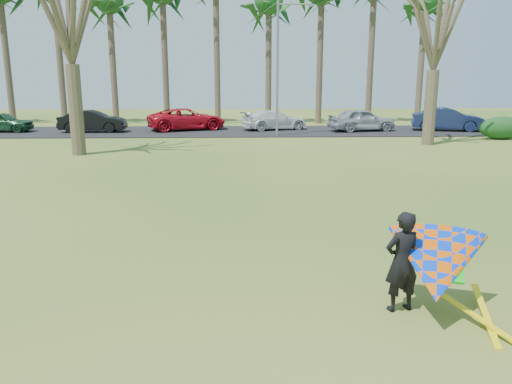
{
  "coord_description": "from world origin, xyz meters",
  "views": [
    {
      "loc": [
        -0.39,
        -8.91,
        3.62
      ],
      "look_at": [
        0.0,
        2.0,
        1.1
      ],
      "focal_mm": 35.0,
      "sensor_mm": 36.0,
      "label": 1
    }
  ],
  "objects_px": {
    "car_2": "(187,119)",
    "car_5": "(448,119)",
    "car_1": "(93,121)",
    "bare_tree_right": "(437,19)",
    "car_4": "(362,120)",
    "kite_flyer": "(433,265)",
    "bare_tree_left": "(67,1)",
    "car_0": "(2,122)",
    "car_3": "(274,120)",
    "streetlight": "(280,63)"
  },
  "relations": [
    {
      "from": "car_2",
      "to": "car_5",
      "type": "bearing_deg",
      "value": -114.87
    },
    {
      "from": "car_1",
      "to": "bare_tree_right",
      "type": "bearing_deg",
      "value": -108.91
    },
    {
      "from": "car_4",
      "to": "car_5",
      "type": "distance_m",
      "value": 5.89
    },
    {
      "from": "car_5",
      "to": "kite_flyer",
      "type": "relative_size",
      "value": 1.96
    },
    {
      "from": "bare_tree_left",
      "to": "car_1",
      "type": "relative_size",
      "value": 2.25
    },
    {
      "from": "bare_tree_right",
      "to": "car_5",
      "type": "height_order",
      "value": "bare_tree_right"
    },
    {
      "from": "car_0",
      "to": "car_3",
      "type": "distance_m",
      "value": 18.2
    },
    {
      "from": "streetlight",
      "to": "car_3",
      "type": "relative_size",
      "value": 1.74
    },
    {
      "from": "car_1",
      "to": "car_4",
      "type": "xyz_separation_m",
      "value": [
        17.94,
        0.03,
        0.05
      ]
    },
    {
      "from": "car_3",
      "to": "car_4",
      "type": "height_order",
      "value": "car_4"
    },
    {
      "from": "car_3",
      "to": "bare_tree_right",
      "type": "bearing_deg",
      "value": -153.48
    },
    {
      "from": "bare_tree_left",
      "to": "kite_flyer",
      "type": "height_order",
      "value": "bare_tree_left"
    },
    {
      "from": "bare_tree_right",
      "to": "car_2",
      "type": "height_order",
      "value": "bare_tree_right"
    },
    {
      "from": "car_2",
      "to": "car_5",
      "type": "height_order",
      "value": "car_5"
    },
    {
      "from": "car_2",
      "to": "car_3",
      "type": "height_order",
      "value": "car_2"
    },
    {
      "from": "car_0",
      "to": "car_2",
      "type": "xyz_separation_m",
      "value": [
        12.15,
        0.85,
        0.08
      ]
    },
    {
      "from": "car_2",
      "to": "car_5",
      "type": "xyz_separation_m",
      "value": [
        17.73,
        -1.1,
        0.03
      ]
    },
    {
      "from": "streetlight",
      "to": "car_5",
      "type": "distance_m",
      "value": 12.5
    },
    {
      "from": "car_2",
      "to": "car_5",
      "type": "relative_size",
      "value": 1.14
    },
    {
      "from": "car_2",
      "to": "car_5",
      "type": "distance_m",
      "value": 17.77
    },
    {
      "from": "bare_tree_left",
      "to": "car_2",
      "type": "xyz_separation_m",
      "value": [
        4.09,
        10.75,
        -6.12
      ]
    },
    {
      "from": "bare_tree_right",
      "to": "bare_tree_left",
      "type": "bearing_deg",
      "value": -170.54
    },
    {
      "from": "car_0",
      "to": "car_5",
      "type": "bearing_deg",
      "value": -90.18
    },
    {
      "from": "streetlight",
      "to": "car_5",
      "type": "height_order",
      "value": "streetlight"
    },
    {
      "from": "car_1",
      "to": "car_4",
      "type": "bearing_deg",
      "value": -90.55
    },
    {
      "from": "bare_tree_right",
      "to": "streetlight",
      "type": "height_order",
      "value": "bare_tree_right"
    },
    {
      "from": "bare_tree_right",
      "to": "car_1",
      "type": "bearing_deg",
      "value": 161.74
    },
    {
      "from": "car_1",
      "to": "bare_tree_left",
      "type": "bearing_deg",
      "value": -168.83
    },
    {
      "from": "car_4",
      "to": "streetlight",
      "type": "bearing_deg",
      "value": 101.55
    },
    {
      "from": "car_4",
      "to": "kite_flyer",
      "type": "height_order",
      "value": "kite_flyer"
    },
    {
      "from": "bare_tree_left",
      "to": "car_4",
      "type": "height_order",
      "value": "bare_tree_left"
    },
    {
      "from": "car_5",
      "to": "kite_flyer",
      "type": "height_order",
      "value": "kite_flyer"
    },
    {
      "from": "bare_tree_left",
      "to": "car_5",
      "type": "distance_m",
      "value": 24.62
    },
    {
      "from": "bare_tree_left",
      "to": "car_3",
      "type": "height_order",
      "value": "bare_tree_left"
    },
    {
      "from": "bare_tree_right",
      "to": "car_4",
      "type": "relative_size",
      "value": 2.07
    },
    {
      "from": "streetlight",
      "to": "kite_flyer",
      "type": "relative_size",
      "value": 3.35
    },
    {
      "from": "bare_tree_left",
      "to": "car_2",
      "type": "relative_size",
      "value": 1.83
    },
    {
      "from": "car_3",
      "to": "car_5",
      "type": "relative_size",
      "value": 0.98
    },
    {
      "from": "car_0",
      "to": "car_4",
      "type": "height_order",
      "value": "car_4"
    },
    {
      "from": "bare_tree_left",
      "to": "car_5",
      "type": "relative_size",
      "value": 2.07
    },
    {
      "from": "car_0",
      "to": "car_1",
      "type": "xyz_separation_m",
      "value": [
        6.05,
        -0.29,
        0.05
      ]
    },
    {
      "from": "bare_tree_left",
      "to": "car_2",
      "type": "height_order",
      "value": "bare_tree_left"
    },
    {
      "from": "streetlight",
      "to": "car_2",
      "type": "xyz_separation_m",
      "value": [
        -6.07,
        3.75,
        -3.67
      ]
    },
    {
      "from": "bare_tree_left",
      "to": "car_0",
      "type": "height_order",
      "value": "bare_tree_left"
    },
    {
      "from": "streetlight",
      "to": "kite_flyer",
      "type": "distance_m",
      "value": 24.17
    },
    {
      "from": "car_3",
      "to": "car_4",
      "type": "xyz_separation_m",
      "value": [
        5.81,
        -1.13,
        0.09
      ]
    },
    {
      "from": "bare_tree_left",
      "to": "kite_flyer",
      "type": "distance_m",
      "value": 20.82
    },
    {
      "from": "bare_tree_left",
      "to": "car_1",
      "type": "distance_m",
      "value": 11.58
    },
    {
      "from": "car_0",
      "to": "bare_tree_left",
      "type": "bearing_deg",
      "value": -140.53
    },
    {
      "from": "bare_tree_right",
      "to": "car_3",
      "type": "distance_m",
      "value": 12.51
    }
  ]
}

